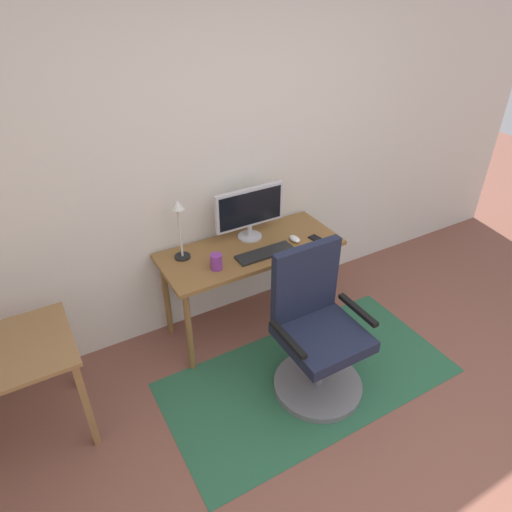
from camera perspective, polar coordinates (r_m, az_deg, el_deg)
The scene contains 11 objects.
wall_back at distance 3.33m, azimuth -2.56°, elevation 12.85°, with size 6.00×0.10×2.60m, color beige.
area_rug at distance 3.31m, azimuth 6.64°, elevation -14.89°, with size 2.00×1.00×0.01m, color #26593C.
desk at distance 3.33m, azimuth -0.65°, elevation -0.15°, with size 1.33×0.55×0.71m.
monitor at distance 3.30m, azimuth -0.81°, elevation 5.85°, with size 0.54×0.18×0.39m.
keyboard at distance 3.20m, azimuth 1.15°, elevation 0.37°, with size 0.43×0.13×0.02m, color black.
computer_mouse at distance 3.36m, azimuth 4.89°, elevation 2.16°, with size 0.06×0.10×0.03m, color white.
coffee_cup at distance 3.04m, azimuth -5.00°, elevation -0.72°, with size 0.08×0.08×0.11m, color #753187.
cell_phone at distance 3.40m, azimuth 7.76°, elevation 2.07°, with size 0.07×0.14×0.01m, color black.
desk_lamp at distance 3.06m, azimuth -9.69°, elevation 4.49°, with size 0.11×0.11×0.44m.
office_chair at distance 3.01m, azimuth 7.59°, elevation -10.35°, with size 0.60×0.60×1.02m.
side_table at distance 2.90m, azimuth -29.07°, elevation -12.20°, with size 0.75×0.58×0.69m.
Camera 1 is at (-1.43, -0.58, 2.45)m, focal length 31.85 mm.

